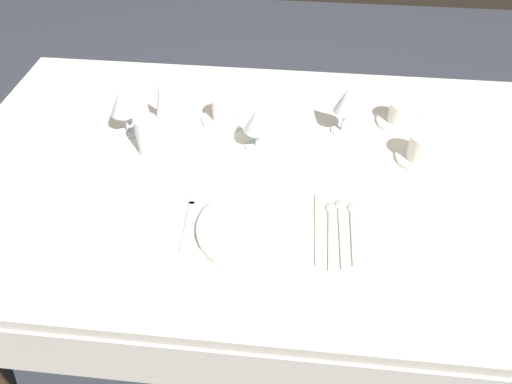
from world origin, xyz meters
TOP-DOWN VIEW (x-y plane):
  - ground_plane at (0.00, 0.00)m, footprint 6.00×6.00m
  - dining_table at (0.00, 0.00)m, footprint 1.80×1.11m
  - dinner_plate at (-0.01, -0.24)m, footprint 0.27×0.27m
  - fork_outer at (-0.17, -0.22)m, footprint 0.03×0.20m
  - dinner_knife at (0.16, -0.22)m, footprint 0.02×0.24m
  - spoon_soup at (0.19, -0.21)m, footprint 0.03×0.22m
  - spoon_dessert at (0.22, -0.20)m, footprint 0.03×0.23m
  - spoon_tea at (0.25, -0.20)m, footprint 0.03×0.21m
  - saucer_left at (0.41, 0.26)m, footprint 0.14×0.14m
  - coffee_cup_left at (0.41, 0.26)m, footprint 0.10×0.08m
  - saucer_right at (-0.14, 0.21)m, footprint 0.14×0.14m
  - coffee_cup_right at (-0.14, 0.21)m, footprint 0.10×0.07m
  - saucer_far at (0.45, 0.08)m, footprint 0.14×0.14m
  - coffee_cup_far at (0.45, 0.08)m, footprint 0.11×0.08m
  - wine_glass_centre at (0.23, 0.19)m, footprint 0.07×0.07m
  - wine_glass_left at (-0.03, 0.09)m, footprint 0.08×0.08m
  - wine_glass_right at (-0.43, 0.12)m, footprint 0.08×0.08m
  - drink_tumbler at (-0.34, 0.04)m, footprint 0.07×0.07m
  - napkin_folded at (-0.32, 0.17)m, footprint 0.08×0.08m

SIDE VIEW (x-z plane):
  - ground_plane at x=0.00m, z-range 0.00..0.00m
  - dining_table at x=0.00m, z-range 0.29..1.03m
  - spoon_tea at x=0.25m, z-range 0.74..0.75m
  - dinner_knife at x=0.16m, z-range 0.74..0.74m
  - spoon_soup at x=0.19m, z-range 0.74..0.75m
  - spoon_dessert at x=0.22m, z-range 0.74..0.75m
  - fork_outer at x=-0.17m, z-range 0.74..0.74m
  - saucer_left at x=0.41m, z-range 0.74..0.75m
  - saucer_right at x=-0.14m, z-range 0.74..0.75m
  - saucer_far at x=0.45m, z-range 0.74..0.75m
  - dinner_plate at x=-0.01m, z-range 0.74..0.76m
  - coffee_cup_left at x=0.41m, z-range 0.75..0.81m
  - coffee_cup_right at x=-0.14m, z-range 0.75..0.82m
  - coffee_cup_far at x=0.45m, z-range 0.75..0.82m
  - drink_tumbler at x=-0.34m, z-range 0.73..0.85m
  - napkin_folded at x=-0.32m, z-range 0.74..0.91m
  - wine_glass_left at x=-0.03m, z-range 0.77..0.90m
  - wine_glass_right at x=-0.43m, z-range 0.77..0.92m
  - wine_glass_centre at x=0.23m, z-range 0.77..0.93m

